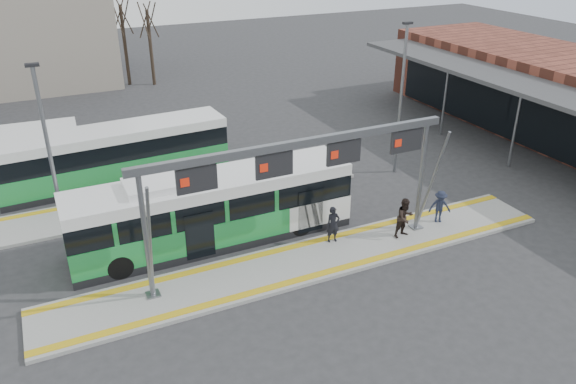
# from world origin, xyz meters

# --- Properties ---
(ground) EXTENTS (120.00, 120.00, 0.00)m
(ground) POSITION_xyz_m (0.00, 0.00, 0.00)
(ground) COLOR #2D2D30
(ground) RESTS_ON ground
(platform_main) EXTENTS (22.00, 3.00, 0.15)m
(platform_main) POSITION_xyz_m (0.00, 0.00, 0.07)
(platform_main) COLOR gray
(platform_main) RESTS_ON ground
(platform_second) EXTENTS (20.00, 3.00, 0.15)m
(platform_second) POSITION_xyz_m (-4.00, 8.00, 0.07)
(platform_second) COLOR gray
(platform_second) RESTS_ON ground
(tactile_main) EXTENTS (22.00, 2.65, 0.02)m
(tactile_main) POSITION_xyz_m (0.00, 0.00, 0.16)
(tactile_main) COLOR gold
(tactile_main) RESTS_ON platform_main
(tactile_second) EXTENTS (20.00, 0.35, 0.02)m
(tactile_second) POSITION_xyz_m (-4.00, 9.15, 0.16)
(tactile_second) COLOR gold
(tactile_second) RESTS_ON platform_second
(gantry) EXTENTS (13.00, 1.68, 5.20)m
(gantry) POSITION_xyz_m (-0.35, 0.25, 4.30)
(gantry) COLOR slate
(gantry) RESTS_ON platform_main
(hero_bus) EXTENTS (12.20, 2.60, 3.35)m
(hero_bus) POSITION_xyz_m (-3.10, 3.33, 1.53)
(hero_bus) COLOR black
(hero_bus) RESTS_ON ground
(bg_bus_green) EXTENTS (11.98, 3.15, 2.96)m
(bg_bus_green) POSITION_xyz_m (-5.74, 11.66, 1.46)
(bg_bus_green) COLOR black
(bg_bus_green) RESTS_ON ground
(passenger_a) EXTENTS (0.63, 0.45, 1.63)m
(passenger_a) POSITION_xyz_m (1.48, 0.86, 0.97)
(passenger_a) COLOR black
(passenger_a) RESTS_ON platform_main
(passenger_b) EXTENTS (0.97, 0.80, 1.82)m
(passenger_b) POSITION_xyz_m (4.53, -0.09, 1.06)
(passenger_b) COLOR black
(passenger_b) RESTS_ON platform_main
(passenger_c) EXTENTS (1.16, 0.95, 1.56)m
(passenger_c) POSITION_xyz_m (6.77, 0.30, 0.93)
(passenger_c) COLOR #1D2335
(passenger_c) RESTS_ON platform_main
(tree_left) EXTENTS (1.40, 1.40, 7.46)m
(tree_left) POSITION_xyz_m (-1.31, 31.40, 5.66)
(tree_left) COLOR #382B21
(tree_left) RESTS_ON ground
(tree_mid) EXTENTS (1.40, 1.40, 7.01)m
(tree_mid) POSITION_xyz_m (0.60, 30.46, 5.32)
(tree_mid) COLOR #382B21
(tree_mid) RESTS_ON ground
(lamp_west) EXTENTS (0.50, 0.25, 8.09)m
(lamp_west) POSITION_xyz_m (-9.01, 4.94, 4.29)
(lamp_west) COLOR slate
(lamp_west) RESTS_ON ground
(lamp_east) EXTENTS (0.50, 0.25, 8.18)m
(lamp_east) POSITION_xyz_m (8.46, 6.19, 4.33)
(lamp_east) COLOR slate
(lamp_east) RESTS_ON ground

